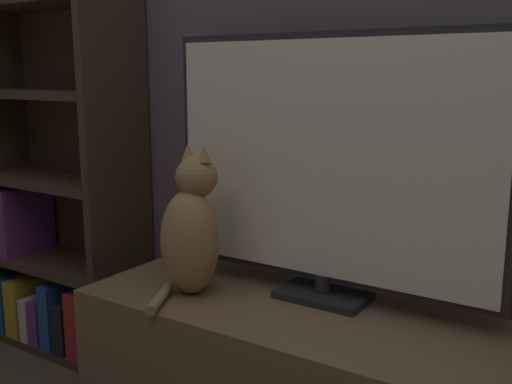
# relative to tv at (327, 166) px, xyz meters

# --- Properties ---
(tv) EXTENTS (0.93, 0.14, 0.70)m
(tv) POSITION_rel_tv_xyz_m (0.00, 0.00, 0.00)
(tv) COLOR black
(tv) RESTS_ON tv_stand
(cat) EXTENTS (0.19, 0.29, 0.41)m
(cat) POSITION_rel_tv_xyz_m (-0.33, -0.16, -0.19)
(cat) COLOR #997547
(cat) RESTS_ON tv_stand
(bookshelf) EXTENTS (0.66, 0.28, 1.58)m
(bookshelf) POSITION_rel_tv_xyz_m (-1.09, 0.03, -0.11)
(bookshelf) COLOR #3D2D1E
(bookshelf) RESTS_ON ground_plane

